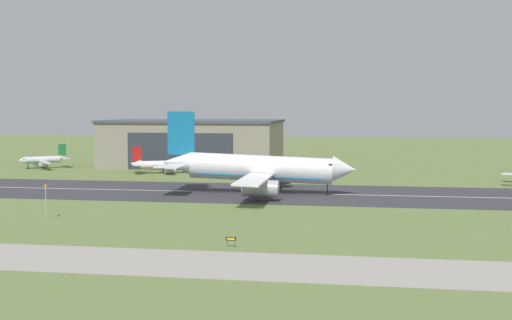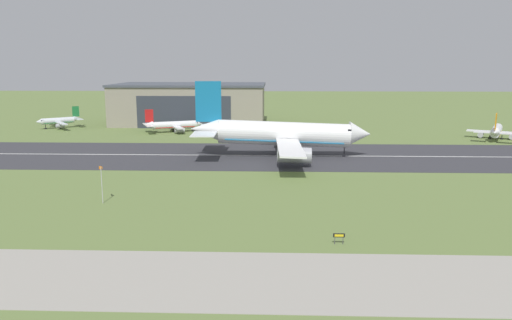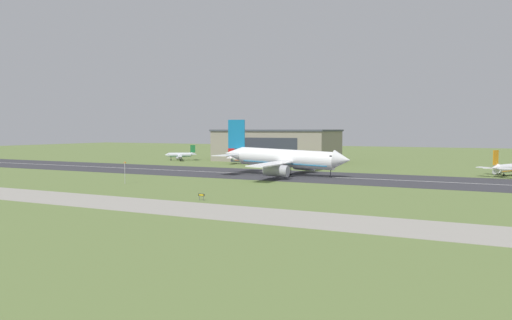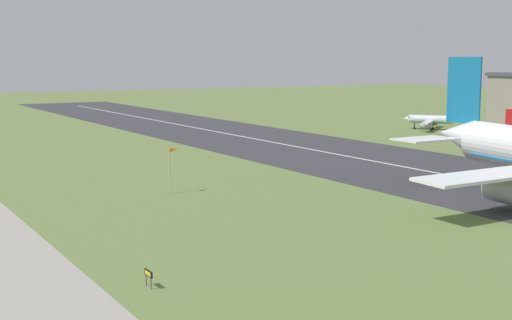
{
  "view_description": "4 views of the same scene",
  "coord_description": "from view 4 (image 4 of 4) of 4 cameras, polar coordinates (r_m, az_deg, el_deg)",
  "views": [
    {
      "loc": [
        37.76,
        -59.32,
        21.67
      ],
      "look_at": [
        15.4,
        68.26,
        11.75
      ],
      "focal_mm": 50.0,
      "sensor_mm": 36.0,
      "label": 1
    },
    {
      "loc": [
        6.14,
        -20.19,
        24.8
      ],
      "look_at": [
        2.91,
        70.73,
        7.14
      ],
      "focal_mm": 35.0,
      "sensor_mm": 36.0,
      "label": 2
    },
    {
      "loc": [
        78.35,
        -51.76,
        16.58
      ],
      "look_at": [
        16.08,
        73.48,
        8.0
      ],
      "focal_mm": 35.0,
      "sensor_mm": 36.0,
      "label": 3
    },
    {
      "loc": [
        71.86,
        23.95,
        19.68
      ],
      "look_at": [
        5.13,
        63.12,
        8.82
      ],
      "focal_mm": 50.0,
      "sensor_mm": 36.0,
      "label": 4
    }
  ],
  "objects": [
    {
      "name": "airplane_parked_west",
      "position": [
        209.52,
        13.94,
        3.14
      ],
      "size": [
        17.53,
        19.34,
        8.19
      ],
      "color": "silver",
      "rests_on": "ground_plane"
    },
    {
      "name": "windsock_pole",
      "position": [
        106.69,
        -6.67,
        0.57
      ],
      "size": [
        1.45,
        2.07,
        6.79
      ],
      "color": "#B7B7BC",
      "rests_on": "ground_plane"
    },
    {
      "name": "runway_sign",
      "position": [
        63.5,
        -8.6,
        -9.05
      ],
      "size": [
        1.64,
        0.13,
        1.56
      ],
      "color": "#4C4C51",
      "rests_on": "ground_plane"
    },
    {
      "name": "ground_plane",
      "position": [
        81.48,
        -5.63,
        -6.03
      ],
      "size": [
        758.09,
        758.09,
        0.0
      ],
      "primitive_type": "plane",
      "color": "olive"
    }
  ]
}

